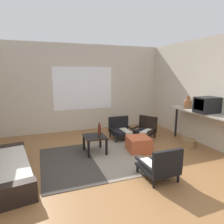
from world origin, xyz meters
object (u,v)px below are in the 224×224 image
wicker_basket (189,143)px  ottoman_orange (139,144)px  armchair_striped_foreground (160,165)px  armchair_corner (145,129)px  console_shelf (200,115)px  armchair_by_window (121,129)px  clay_vase (188,104)px  coffee_table (95,140)px  couch (2,169)px  crt_television (207,105)px  glass_bottle (99,129)px

wicker_basket → ottoman_orange: bearing=171.2°
armchair_striped_foreground → armchair_corner: armchair_striped_foreground is taller
console_shelf → wicker_basket: size_ratio=6.02×
armchair_by_window → clay_vase: (1.57, -0.83, 0.77)m
armchair_striped_foreground → armchair_corner: size_ratio=0.85×
armchair_striped_foreground → ottoman_orange: size_ratio=1.27×
coffee_table → clay_vase: size_ratio=1.71×
ottoman_orange → clay_vase: (1.54, 0.20, 0.86)m
couch → coffee_table: size_ratio=3.60×
crt_television → couch: bearing=178.6°
coffee_table → console_shelf: bearing=-11.9°
armchair_corner → wicker_basket: bearing=-57.9°
armchair_by_window → console_shelf: (1.57, -1.30, 0.56)m
couch → glass_bottle: bearing=18.8°
console_shelf → couch: bearing=-179.2°
armchair_by_window → console_shelf: bearing=-39.7°
glass_bottle → clay_vase: bearing=-3.2°
wicker_basket → coffee_table: bearing=168.5°
clay_vase → wicker_basket: (-0.23, -0.40, -0.93)m
coffee_table → clay_vase: bearing=-1.5°
armchair_corner → console_shelf: (0.88, -1.11, 0.56)m
console_shelf → glass_bottle: 2.50m
glass_bottle → wicker_basket: bearing=-13.9°
armchair_by_window → armchair_corner: (0.68, -0.19, -0.00)m
armchair_corner → console_shelf: console_shelf is taller
coffee_table → armchair_corner: size_ratio=0.72×
armchair_by_window → crt_television: crt_television is taller
armchair_corner → glass_bottle: glass_bottle is taller
coffee_table → armchair_by_window: armchair_by_window is taller
armchair_by_window → ottoman_orange: (0.02, -1.03, -0.09)m
ottoman_orange → clay_vase: bearing=7.3°
armchair_corner → wicker_basket: (0.65, -1.04, -0.15)m
armchair_by_window → armchair_striped_foreground: 2.32m
crt_television → wicker_basket: (-0.23, 0.24, -0.99)m
coffee_table → ottoman_orange: size_ratio=1.08×
armchair_striped_foreground → armchair_corner: 2.31m
armchair_corner → clay_vase: 1.34m
couch → wicker_basket: size_ratio=6.32×
console_shelf → glass_bottle: size_ratio=6.34×
armchair_corner → glass_bottle: size_ratio=2.55×
glass_bottle → console_shelf: bearing=-14.1°
coffee_table → crt_television: bearing=-15.6°
coffee_table → wicker_basket: 2.37m
armchair_by_window → glass_bottle: 1.12m
crt_television → armchair_corner: bearing=124.5°
couch → crt_television: crt_television is taller
ottoman_orange → glass_bottle: glass_bottle is taller
ottoman_orange → wicker_basket: 1.33m
armchair_striped_foreground → crt_television: (1.80, 0.84, 0.83)m
armchair_by_window → armchair_striped_foreground: bearing=-95.8°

